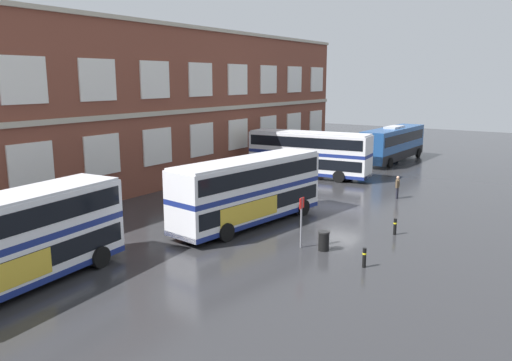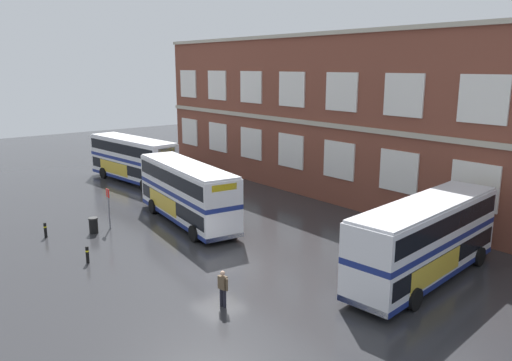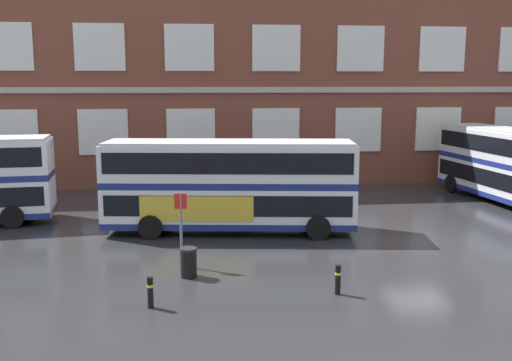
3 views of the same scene
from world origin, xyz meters
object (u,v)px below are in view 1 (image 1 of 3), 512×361
(station_litter_bin, at_px, (324,241))
(safety_bollard_west, at_px, (364,257))
(double_decker_middle, at_px, (249,190))
(double_decker_far, at_px, (309,153))
(double_decker_near, at_px, (6,243))
(bus_stand_flag, at_px, (301,218))
(safety_bollard_east, at_px, (395,226))
(touring_coach, at_px, (393,144))
(waiting_passenger, at_px, (397,186))

(station_litter_bin, xyz_separation_m, safety_bollard_west, (-1.11, -2.67, -0.03))
(double_decker_middle, xyz_separation_m, double_decker_far, (15.67, 4.23, 0.00))
(double_decker_near, xyz_separation_m, double_decker_middle, (13.81, -2.58, 0.00))
(double_decker_far, bearing_deg, double_decker_middle, -164.89)
(double_decker_near, xyz_separation_m, safety_bollard_west, (10.91, -11.19, -1.66))
(double_decker_middle, relative_size, bus_stand_flag, 4.16)
(safety_bollard_west, bearing_deg, safety_bollard_east, 4.82)
(touring_coach, relative_size, bus_stand_flag, 4.47)
(double_decker_far, xyz_separation_m, safety_bollard_east, (-12.77, -12.35, -1.66))
(touring_coach, xyz_separation_m, safety_bollard_east, (-25.42, -8.88, -1.42))
(double_decker_far, distance_m, station_litter_bin, 20.27)
(touring_coach, bearing_deg, double_decker_near, 177.53)
(station_litter_bin, bearing_deg, double_decker_middle, 73.25)
(waiting_passenger, distance_m, bus_stand_flag, 13.80)
(double_decker_near, distance_m, double_decker_middle, 14.05)
(double_decker_near, relative_size, bus_stand_flag, 4.15)
(waiting_passenger, height_order, safety_bollard_east, waiting_passenger)
(waiting_passenger, height_order, bus_stand_flag, bus_stand_flag)
(bus_stand_flag, bearing_deg, station_litter_bin, -77.94)
(double_decker_far, height_order, waiting_passenger, double_decker_far)
(touring_coach, xyz_separation_m, station_litter_bin, (-30.11, -6.71, -1.39))
(double_decker_near, bearing_deg, safety_bollard_east, -32.63)
(touring_coach, xyz_separation_m, bus_stand_flag, (-30.37, -5.50, -0.27))
(double_decker_far, relative_size, waiting_passenger, 6.60)
(station_litter_bin, bearing_deg, double_decker_far, 30.22)
(double_decker_near, height_order, station_litter_bin, double_decker_near)
(touring_coach, bearing_deg, safety_bollard_east, -160.74)
(waiting_passenger, bearing_deg, double_decker_far, 67.49)
(safety_bollard_west, bearing_deg, touring_coach, 16.71)
(double_decker_far, relative_size, touring_coach, 0.93)
(double_decker_far, bearing_deg, station_litter_bin, -149.78)
(double_decker_far, bearing_deg, safety_bollard_west, -145.35)
(double_decker_far, height_order, safety_bollard_east, double_decker_far)
(double_decker_far, height_order, station_litter_bin, double_decker_far)
(double_decker_near, xyz_separation_m, touring_coach, (42.13, -1.82, -0.24))
(double_decker_middle, bearing_deg, safety_bollard_east, -70.33)
(bus_stand_flag, height_order, station_litter_bin, bus_stand_flag)
(double_decker_near, height_order, double_decker_middle, same)
(double_decker_near, xyz_separation_m, bus_stand_flag, (11.77, -7.32, -0.51))
(bus_stand_flag, relative_size, safety_bollard_east, 2.84)
(double_decker_near, xyz_separation_m, safety_bollard_east, (16.71, -10.70, -1.66))
(station_litter_bin, bearing_deg, safety_bollard_east, -24.89)
(double_decker_middle, relative_size, safety_bollard_west, 11.83)
(station_litter_bin, xyz_separation_m, safety_bollard_east, (4.69, -2.18, -0.03))
(safety_bollard_east, bearing_deg, double_decker_near, 147.37)
(bus_stand_flag, height_order, safety_bollard_west, bus_stand_flag)
(touring_coach, height_order, safety_bollard_east, touring_coach)
(bus_stand_flag, xyz_separation_m, safety_bollard_east, (4.95, -3.38, -1.14))
(touring_coach, bearing_deg, double_decker_far, 164.69)
(double_decker_near, xyz_separation_m, double_decker_far, (29.48, 1.65, 0.00))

